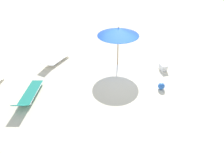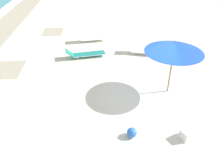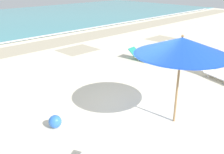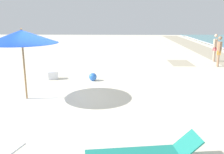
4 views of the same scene
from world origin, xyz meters
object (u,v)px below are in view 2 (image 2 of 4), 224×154
(sun_lounger_beside_umbrella, at_px, (90,38))
(sun_lounger_near_water_left, at_px, (85,54))
(sun_lounger_under_umbrella, at_px, (142,51))
(beach_ball, at_px, (132,132))
(beach_umbrella, at_px, (174,47))
(cooler_box, at_px, (187,134))

(sun_lounger_beside_umbrella, height_order, sun_lounger_near_water_left, sun_lounger_near_water_left)
(sun_lounger_beside_umbrella, bearing_deg, sun_lounger_under_umbrella, -134.20)
(sun_lounger_near_water_left, xyz_separation_m, beach_ball, (-6.51, -1.74, -0.03))
(beach_umbrella, xyz_separation_m, sun_lounger_near_water_left, (3.90, 3.84, -2.00))
(beach_umbrella, relative_size, sun_lounger_near_water_left, 1.05)
(beach_umbrella, distance_m, sun_lounger_beside_umbrella, 7.55)
(sun_lounger_under_umbrella, bearing_deg, beach_ball, -177.82)
(sun_lounger_under_umbrella, bearing_deg, sun_lounger_near_water_left, 108.82)
(sun_lounger_beside_umbrella, relative_size, cooler_box, 3.56)
(beach_ball, xyz_separation_m, cooler_box, (-0.24, -1.93, 0.01))
(sun_lounger_beside_umbrella, xyz_separation_m, sun_lounger_near_water_left, (-2.44, 0.26, -0.00))
(sun_lounger_near_water_left, distance_m, beach_ball, 6.74)
(sun_lounger_under_umbrella, height_order, sun_lounger_near_water_left, sun_lounger_near_water_left)
(sun_lounger_under_umbrella, bearing_deg, sun_lounger_beside_umbrella, 70.74)
(sun_lounger_near_water_left, height_order, cooler_box, sun_lounger_near_water_left)
(sun_lounger_under_umbrella, distance_m, cooler_box, 6.88)
(sun_lounger_near_water_left, bearing_deg, sun_lounger_under_umbrella, -96.29)
(beach_ball, bearing_deg, sun_lounger_under_umbrella, -14.46)
(beach_umbrella, xyz_separation_m, cooler_box, (-2.85, 0.18, -2.02))
(beach_umbrella, bearing_deg, cooler_box, 176.33)
(sun_lounger_beside_umbrella, distance_m, beach_ball, 9.07)
(sun_lounger_near_water_left, height_order, beach_ball, sun_lounger_near_water_left)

